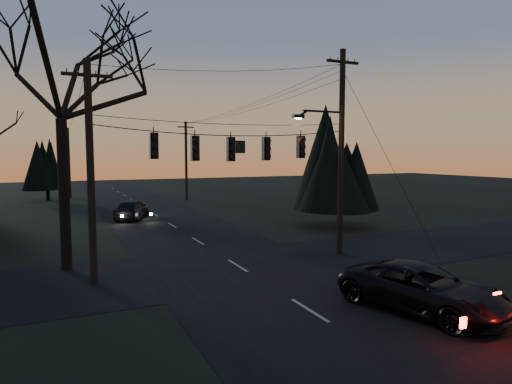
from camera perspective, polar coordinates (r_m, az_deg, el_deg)
name	(u,v)px	position (r m, az deg, el deg)	size (l,w,h in m)	color
ground_plane	(400,367)	(11.32, 18.65, -21.24)	(160.00, 160.00, 0.00)	black
main_road	(180,230)	(28.64, -10.12, -5.01)	(8.00, 120.00, 0.02)	black
cross_road	(238,266)	(19.34, -2.46, -9.82)	(60.00, 7.00, 0.02)	black
utility_pole_right	(339,254)	(21.97, 11.06, -8.13)	(5.00, 0.30, 10.00)	black
utility_pole_left	(94,283)	(18.03, -20.75, -11.28)	(1.80, 0.30, 8.50)	black
utility_pole_far_r	(187,200)	(47.28, -9.22, -1.07)	(1.80, 0.30, 8.50)	black
utility_pole_far_l	(70,198)	(53.54, -23.53, -0.71)	(0.30, 0.30, 8.00)	black
span_signal_assembly	(232,148)	(18.61, -3.21, 5.93)	(11.50, 0.44, 1.57)	black
bare_tree_left	(59,56)	(20.25, -24.83, 16.18)	(10.51, 10.51, 12.92)	black
evergreen_right	(340,162)	(29.66, 11.15, 3.94)	(4.45, 4.45, 7.71)	black
evergreen_dist	(47,167)	(51.35, -26.11, 2.99)	(3.40, 3.40, 6.02)	black
suv_near	(422,289)	(14.80, 21.26, -11.94)	(2.42, 5.25, 1.46)	black
sedan_oncoming_a	(132,209)	(34.11, -16.24, -2.22)	(1.85, 4.59, 1.56)	black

